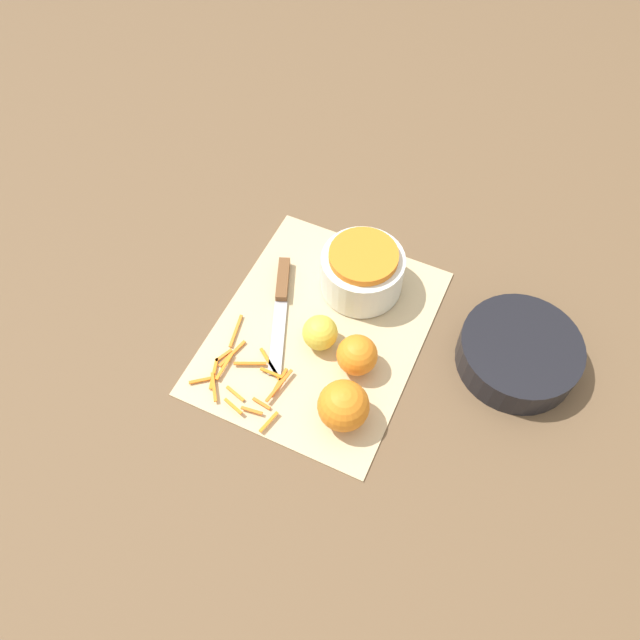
# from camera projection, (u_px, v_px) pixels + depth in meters

# --- Properties ---
(ground_plane) EXTENTS (4.00, 4.00, 0.00)m
(ground_plane) POSITION_uv_depth(u_px,v_px,m) (320.00, 331.00, 1.07)
(ground_plane) COLOR brown
(cutting_board) EXTENTS (0.42, 0.34, 0.01)m
(cutting_board) POSITION_uv_depth(u_px,v_px,m) (320.00, 330.00, 1.07)
(cutting_board) COLOR #CCB284
(cutting_board) RESTS_ON ground_plane
(bowl_speckled) EXTENTS (0.14, 0.14, 0.09)m
(bowl_speckled) POSITION_uv_depth(u_px,v_px,m) (362.00, 270.00, 1.08)
(bowl_speckled) COLOR silver
(bowl_speckled) RESTS_ON cutting_board
(bowl_dark) EXTENTS (0.20, 0.20, 0.06)m
(bowl_dark) POSITION_uv_depth(u_px,v_px,m) (519.00, 353.00, 1.01)
(bowl_dark) COLOR black
(bowl_dark) RESTS_ON ground_plane
(knife) EXTENTS (0.22, 0.11, 0.02)m
(knife) POSITION_uv_depth(u_px,v_px,m) (282.00, 293.00, 1.10)
(knife) COLOR brown
(knife) RESTS_ON cutting_board
(orange_left) EXTENTS (0.08, 0.08, 0.08)m
(orange_left) POSITION_uv_depth(u_px,v_px,m) (343.00, 406.00, 0.94)
(orange_left) COLOR orange
(orange_left) RESTS_ON cutting_board
(orange_right) EXTENTS (0.07, 0.07, 0.07)m
(orange_right) POSITION_uv_depth(u_px,v_px,m) (357.00, 355.00, 1.00)
(orange_right) COLOR orange
(orange_right) RESTS_ON cutting_board
(lemon) EXTENTS (0.06, 0.06, 0.06)m
(lemon) POSITION_uv_depth(u_px,v_px,m) (320.00, 333.00, 1.03)
(lemon) COLOR gold
(lemon) RESTS_ON cutting_board
(peel_pile) EXTENTS (0.18, 0.15, 0.01)m
(peel_pile) POSITION_uv_depth(u_px,v_px,m) (244.00, 376.00, 1.01)
(peel_pile) COLOR orange
(peel_pile) RESTS_ON cutting_board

